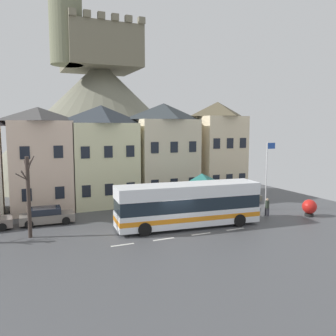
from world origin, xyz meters
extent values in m
cube|color=#484A4D|center=(0.00, 0.00, -0.03)|extent=(40.00, 60.00, 0.06)
cube|color=silver|center=(-4.50, -1.17, 0.00)|extent=(1.60, 0.20, 0.01)
cube|color=silver|center=(-1.50, -1.17, 0.00)|extent=(1.60, 0.20, 0.01)
cube|color=silver|center=(1.50, -1.17, 0.00)|extent=(1.60, 0.20, 0.01)
cube|color=silver|center=(4.50, -1.17, 0.00)|extent=(1.60, 0.20, 0.01)
cube|color=beige|center=(-8.60, 12.00, 4.19)|extent=(5.49, 6.00, 8.39)
pyramid|color=#403E3E|center=(-8.60, 12.00, 9.03)|extent=(5.49, 6.00, 1.28)
cube|color=black|center=(-9.97, 8.97, 2.01)|extent=(0.80, 0.06, 1.10)
cube|color=black|center=(-7.23, 8.97, 2.01)|extent=(0.80, 0.06, 1.10)
cube|color=black|center=(-9.97, 8.97, 5.65)|extent=(0.80, 0.06, 1.10)
cube|color=black|center=(-7.23, 8.97, 5.65)|extent=(0.80, 0.06, 1.10)
cube|color=beige|center=(-2.75, 11.53, 4.10)|extent=(6.38, 5.06, 8.19)
pyramid|color=#2C3239|center=(-2.75, 11.53, 9.07)|extent=(6.38, 5.06, 1.74)
cube|color=black|center=(-4.88, 8.97, 1.96)|extent=(0.80, 0.06, 1.10)
cube|color=black|center=(-2.75, 8.97, 1.96)|extent=(0.80, 0.06, 1.10)
cube|color=black|center=(-0.62, 8.97, 1.96)|extent=(0.80, 0.06, 1.10)
cube|color=black|center=(-4.88, 8.97, 5.52)|extent=(0.80, 0.06, 1.10)
cube|color=black|center=(-2.75, 8.97, 5.52)|extent=(0.80, 0.06, 1.10)
cube|color=black|center=(-0.62, 8.97, 5.52)|extent=(0.80, 0.06, 1.10)
cube|color=beige|center=(4.00, 11.62, 4.30)|extent=(6.29, 5.24, 8.60)
pyramid|color=#2F3639|center=(4.00, 11.62, 9.45)|extent=(6.29, 5.24, 1.70)
cube|color=black|center=(1.90, 8.97, 2.06)|extent=(0.80, 0.06, 1.10)
cube|color=black|center=(4.00, 8.97, 2.06)|extent=(0.80, 0.06, 1.10)
cube|color=black|center=(6.09, 8.97, 2.06)|extent=(0.80, 0.06, 1.10)
cube|color=black|center=(1.90, 8.97, 5.80)|extent=(0.80, 0.06, 1.10)
cube|color=black|center=(4.00, 8.97, 5.80)|extent=(0.80, 0.06, 1.10)
cube|color=black|center=(6.09, 8.97, 5.80)|extent=(0.80, 0.06, 1.10)
cube|color=beige|center=(10.65, 11.64, 4.50)|extent=(5.04, 5.28, 9.00)
pyramid|color=brown|center=(10.65, 11.64, 9.81)|extent=(5.04, 5.28, 1.64)
cube|color=black|center=(8.97, 8.97, 2.15)|extent=(0.80, 0.06, 1.10)
cube|color=black|center=(10.65, 8.97, 2.15)|extent=(0.80, 0.06, 1.10)
cube|color=black|center=(12.33, 8.97, 2.15)|extent=(0.80, 0.06, 1.10)
cube|color=black|center=(8.97, 8.97, 6.06)|extent=(0.80, 0.06, 1.10)
cube|color=black|center=(10.65, 8.97, 6.06)|extent=(0.80, 0.06, 1.10)
cube|color=black|center=(12.33, 8.97, 6.06)|extent=(0.80, 0.06, 1.10)
cone|color=slate|center=(2.00, 31.62, 8.91)|extent=(36.66, 36.66, 17.82)
cube|color=#6E6855|center=(2.00, 31.62, 19.38)|extent=(10.63, 10.63, 5.97)
cylinder|color=#6A6D53|center=(-3.31, 28.96, 21.82)|extent=(4.50, 4.50, 10.85)
cube|color=#6E6855|center=(-2.83, 26.30, 22.83)|extent=(0.97, 0.70, 0.93)
cube|color=#6E6855|center=(-0.89, 26.30, 22.83)|extent=(0.97, 0.70, 0.93)
cube|color=#6E6855|center=(1.04, 26.30, 22.83)|extent=(0.97, 0.70, 0.93)
cube|color=#6E6855|center=(2.97, 26.30, 22.83)|extent=(0.97, 0.70, 0.93)
cube|color=#6E6855|center=(4.90, 26.30, 22.83)|extent=(0.97, 0.70, 0.93)
cube|color=#6E6855|center=(6.84, 26.30, 22.83)|extent=(0.97, 0.70, 0.93)
cube|color=white|center=(1.48, 0.92, 0.85)|extent=(11.55, 3.62, 1.21)
cube|color=orange|center=(1.48, 0.92, 0.91)|extent=(11.58, 3.64, 0.36)
cube|color=#19232D|center=(1.48, 0.92, 1.96)|extent=(11.45, 3.57, 1.02)
cube|color=white|center=(1.48, 0.92, 2.95)|extent=(11.55, 3.62, 0.95)
cube|color=#19232D|center=(7.16, 0.40, 1.96)|extent=(0.26, 2.18, 0.97)
cylinder|color=black|center=(5.44, 1.81, 0.50)|extent=(1.02, 0.37, 1.00)
cylinder|color=black|center=(5.22, -0.67, 0.50)|extent=(1.02, 0.37, 1.00)
cylinder|color=black|center=(-2.25, 2.52, 0.50)|extent=(1.02, 0.37, 1.00)
cylinder|color=black|center=(-2.48, 0.03, 0.50)|extent=(1.02, 0.37, 1.00)
cylinder|color=#473D33|center=(3.18, 6.39, 1.20)|extent=(0.14, 0.14, 2.40)
cylinder|color=#473D33|center=(6.48, 6.39, 1.20)|extent=(0.14, 0.14, 2.40)
cylinder|color=#473D33|center=(3.18, 3.09, 1.20)|extent=(0.14, 0.14, 2.40)
cylinder|color=#473D33|center=(6.48, 3.09, 1.20)|extent=(0.14, 0.14, 2.40)
pyramid|color=#27726A|center=(4.83, 4.74, 3.01)|extent=(3.60, 3.60, 1.21)
cube|color=#6E6A5B|center=(10.38, 6.81, 0.46)|extent=(4.62, 2.22, 0.55)
cube|color=#1E232D|center=(10.16, 6.83, 0.96)|extent=(2.81, 1.85, 0.46)
cylinder|color=black|center=(11.93, 7.58, 0.32)|extent=(0.65, 0.25, 0.64)
cylinder|color=black|center=(11.79, 5.80, 0.32)|extent=(0.65, 0.25, 0.64)
cylinder|color=black|center=(8.98, 7.82, 0.32)|extent=(0.65, 0.25, 0.64)
cylinder|color=black|center=(8.84, 6.03, 0.32)|extent=(0.65, 0.25, 0.64)
cube|color=slate|center=(-8.59, 6.37, 0.50)|extent=(4.28, 1.98, 0.65)
cube|color=#1E232D|center=(-8.80, 6.38, 1.08)|extent=(2.59, 1.70, 0.51)
cylinder|color=black|center=(-7.17, 7.19, 0.32)|extent=(0.65, 0.22, 0.64)
cylinder|color=black|center=(-7.24, 5.45, 0.32)|extent=(0.65, 0.22, 0.64)
cylinder|color=black|center=(-9.95, 7.30, 0.32)|extent=(0.65, 0.22, 0.64)
cylinder|color=black|center=(-10.02, 5.56, 0.32)|extent=(0.65, 0.22, 0.64)
cylinder|color=black|center=(-11.94, 7.21, 0.32)|extent=(0.64, 0.21, 0.64)
cylinder|color=black|center=(-11.91, 5.46, 0.32)|extent=(0.64, 0.21, 0.64)
cylinder|color=black|center=(8.33, 1.60, 0.41)|extent=(0.13, 0.13, 0.81)
cylinder|color=black|center=(8.12, 1.62, 0.41)|extent=(0.13, 0.13, 0.81)
cylinder|color=#2D382D|center=(8.23, 1.61, 1.11)|extent=(0.35, 0.35, 0.70)
sphere|color=tan|center=(8.23, 1.61, 1.57)|extent=(0.22, 0.22, 0.22)
cylinder|color=#2D2D38|center=(9.37, 1.25, 0.37)|extent=(0.17, 0.17, 0.75)
cylinder|color=#2D2D38|center=(9.49, 1.06, 0.37)|extent=(0.17, 0.17, 0.75)
cylinder|color=#2D382D|center=(9.43, 1.15, 1.03)|extent=(0.36, 0.36, 0.66)
sphere|color=#D1AD89|center=(9.43, 1.15, 1.47)|extent=(0.22, 0.22, 0.22)
cube|color=brown|center=(3.20, 7.14, 0.45)|extent=(1.48, 0.45, 0.08)
cube|color=brown|center=(3.20, 7.37, 0.67)|extent=(1.48, 0.06, 0.40)
cube|color=#2D2D33|center=(2.54, 7.14, 0.23)|extent=(0.08, 0.36, 0.45)
cube|color=#2D2D33|center=(3.86, 7.14, 0.23)|extent=(0.08, 0.36, 0.45)
cylinder|color=silver|center=(10.80, 3.05, 3.21)|extent=(0.10, 0.10, 6.42)
cube|color=#264CA5|center=(11.25, 3.05, 6.07)|extent=(0.90, 0.03, 0.56)
cylinder|color=black|center=(12.72, -0.49, 0.12)|extent=(0.75, 0.75, 0.25)
sphere|color=red|center=(12.72, -0.49, 0.88)|extent=(1.26, 1.26, 1.26)
cylinder|color=#382D28|center=(-10.05, 3.03, 2.90)|extent=(0.27, 0.27, 5.80)
cylinder|color=#382D28|center=(-10.12, 3.65, 4.91)|extent=(0.22, 1.29, 1.07)
cylinder|color=#382D28|center=(-10.43, 3.13, 4.37)|extent=(0.82, 0.26, 0.54)
cylinder|color=#382D28|center=(-9.89, 2.51, 5.27)|extent=(0.40, 1.11, 0.92)
cylinder|color=#382D28|center=(-9.94, 3.41, 4.87)|extent=(0.32, 0.83, 0.83)
cylinder|color=#382D28|center=(-10.25, 2.69, 4.47)|extent=(0.52, 0.80, 0.89)
cylinder|color=#382D28|center=(-9.81, 3.09, 5.41)|extent=(0.56, 0.20, 0.84)
camera|label=1|loc=(-11.00, -23.41, 7.89)|focal=37.99mm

